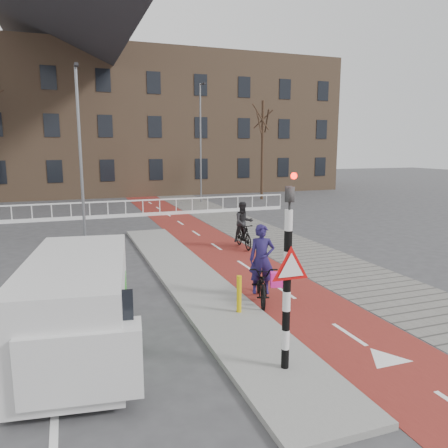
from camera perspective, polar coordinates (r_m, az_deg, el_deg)
name	(u,v)px	position (r m, az deg, el deg)	size (l,w,h in m)	color
ground	(267,327)	(10.28, 5.66, -13.19)	(120.00, 120.00, 0.00)	#38383A
bike_lane	(202,237)	(19.75, -2.87, -1.75)	(2.50, 60.00, 0.01)	maroon
sidewalk	(259,233)	(20.72, 4.55, -1.21)	(3.00, 60.00, 0.01)	slate
curb_island	(191,278)	(13.56, -4.38, -7.07)	(1.80, 16.00, 0.12)	gray
traffic_signal	(288,268)	(7.66, 8.36, -5.67)	(0.80, 0.80, 3.68)	black
bollard	(239,294)	(10.58, 1.98, -9.13)	(0.12, 0.12, 0.90)	gold
cyclist_near	(262,276)	(11.56, 4.94, -6.80)	(1.32, 2.12, 2.07)	black
cyclist_far	(243,229)	(17.52, 2.56, -0.67)	(0.82, 1.75, 1.87)	black
van	(78,305)	(9.06, -18.59, -10.02)	(2.40, 4.71, 1.94)	silver
railing	(52,216)	(25.79, -21.56, 1.03)	(28.00, 0.10, 0.99)	silver
townhouse_row	(76,102)	(40.69, -18.80, 14.87)	(46.00, 10.00, 15.90)	#7F6047
tree_right	(262,151)	(33.97, 5.03, 9.51)	(0.21, 0.21, 7.46)	#2F1F14
streetlight_near	(81,158)	(18.76, -18.22, 8.18)	(0.12, 0.12, 7.18)	slate
streetlight_right	(201,144)	(32.39, -3.08, 10.42)	(0.12, 0.12, 8.49)	slate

